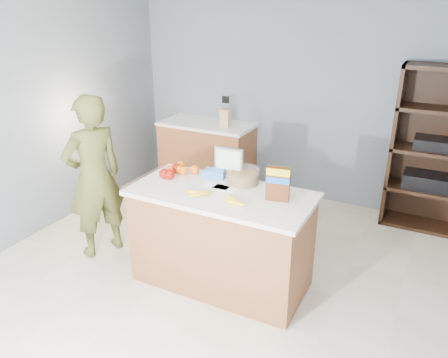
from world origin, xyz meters
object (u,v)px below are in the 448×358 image
at_px(tv, 229,161).
at_px(cereal_box, 278,181).
at_px(counter_peninsula, 221,242).
at_px(shelving_unit, 435,153).
at_px(person, 94,177).

bearing_deg(tv, cereal_box, -24.61).
distance_m(counter_peninsula, shelving_unit, 2.61).
height_order(shelving_unit, cereal_box, shelving_unit).
bearing_deg(cereal_box, counter_peninsula, -172.42).
distance_m(tv, cereal_box, 0.63).
bearing_deg(tv, person, -162.01).
bearing_deg(person, cereal_box, 115.74).
bearing_deg(counter_peninsula, cereal_box, 7.58).
bearing_deg(counter_peninsula, tv, 105.76).
distance_m(person, tv, 1.34).
relative_size(tv, cereal_box, 1.00).
height_order(tv, cereal_box, same).
distance_m(counter_peninsula, person, 1.40).
height_order(counter_peninsula, tv, tv).
height_order(person, tv, person).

